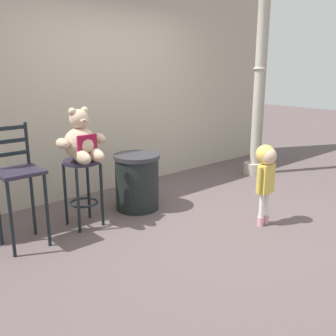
{
  "coord_description": "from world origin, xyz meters",
  "views": [
    {
      "loc": [
        -2.89,
        -2.76,
        1.7
      ],
      "look_at": [
        -0.25,
        0.24,
        0.63
      ],
      "focal_mm": 41.05,
      "sensor_mm": 36.0,
      "label": 1
    }
  ],
  "objects_px": {
    "teddy_bear": "(82,142)",
    "child_walking": "(266,168)",
    "bar_stool_with_teddy": "(83,179)",
    "lamppost": "(257,103)",
    "trash_bin": "(137,182)",
    "bar_chair_empty": "(18,178)"
  },
  "relations": [
    {
      "from": "bar_chair_empty",
      "to": "bar_stool_with_teddy",
      "type": "bearing_deg",
      "value": 2.18
    },
    {
      "from": "bar_stool_with_teddy",
      "to": "lamppost",
      "type": "bearing_deg",
      "value": 0.58
    },
    {
      "from": "trash_bin",
      "to": "bar_chair_empty",
      "type": "bearing_deg",
      "value": -178.06
    },
    {
      "from": "bar_stool_with_teddy",
      "to": "lamppost",
      "type": "distance_m",
      "value": 3.14
    },
    {
      "from": "bar_stool_with_teddy",
      "to": "bar_chair_empty",
      "type": "bearing_deg",
      "value": -177.82
    },
    {
      "from": "child_walking",
      "to": "bar_chair_empty",
      "type": "relative_size",
      "value": 0.76
    },
    {
      "from": "teddy_bear",
      "to": "lamppost",
      "type": "bearing_deg",
      "value": 1.11
    },
    {
      "from": "teddy_bear",
      "to": "trash_bin",
      "type": "xyz_separation_m",
      "value": [
        0.74,
        0.05,
        -0.59
      ]
    },
    {
      "from": "lamppost",
      "to": "child_walking",
      "type": "bearing_deg",
      "value": -140.72
    },
    {
      "from": "teddy_bear",
      "to": "bar_chair_empty",
      "type": "xyz_separation_m",
      "value": [
        -0.68,
        0.0,
        -0.26
      ]
    },
    {
      "from": "teddy_bear",
      "to": "lamppost",
      "type": "distance_m",
      "value": 3.08
    },
    {
      "from": "bar_stool_with_teddy",
      "to": "lamppost",
      "type": "relative_size",
      "value": 0.26
    },
    {
      "from": "teddy_bear",
      "to": "bar_chair_empty",
      "type": "relative_size",
      "value": 0.47
    },
    {
      "from": "child_walking",
      "to": "bar_chair_empty",
      "type": "bearing_deg",
      "value": -19.63
    },
    {
      "from": "bar_chair_empty",
      "to": "teddy_bear",
      "type": "bearing_deg",
      "value": -0.21
    },
    {
      "from": "bar_stool_with_teddy",
      "to": "child_walking",
      "type": "xyz_separation_m",
      "value": [
        1.47,
        -1.28,
        0.12
      ]
    },
    {
      "from": "lamppost",
      "to": "bar_chair_empty",
      "type": "height_order",
      "value": "lamppost"
    },
    {
      "from": "teddy_bear",
      "to": "child_walking",
      "type": "distance_m",
      "value": 1.95
    },
    {
      "from": "child_walking",
      "to": "bar_stool_with_teddy",
      "type": "bearing_deg",
      "value": -30.47
    },
    {
      "from": "bar_stool_with_teddy",
      "to": "trash_bin",
      "type": "distance_m",
      "value": 0.76
    },
    {
      "from": "trash_bin",
      "to": "bar_stool_with_teddy",
      "type": "bearing_deg",
      "value": -178.28
    },
    {
      "from": "trash_bin",
      "to": "lamppost",
      "type": "relative_size",
      "value": 0.24
    }
  ]
}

